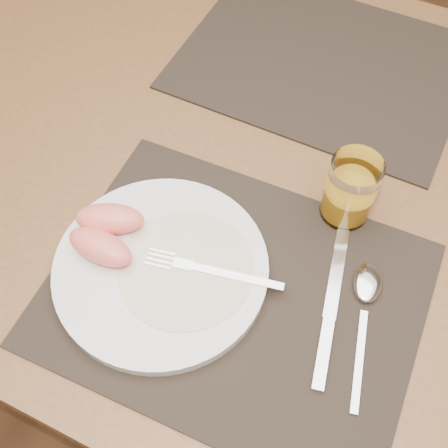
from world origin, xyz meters
TOP-DOWN VIEW (x-y plane):
  - ground at (0.00, 0.00)m, footprint 5.00×5.00m
  - table at (0.00, 0.00)m, footprint 1.40×0.90m
  - placemat_near at (0.02, -0.22)m, footprint 0.46×0.36m
  - placemat_far at (-0.02, 0.22)m, footprint 0.46×0.36m
  - plate at (-0.08, -0.23)m, footprint 0.27×0.27m
  - plate_dressing at (-0.05, -0.22)m, footprint 0.17×0.17m
  - fork at (-0.03, -0.21)m, footprint 0.17×0.05m
  - knife at (0.14, -0.20)m, footprint 0.06×0.22m
  - spoon at (0.17, -0.15)m, footprint 0.06×0.19m
  - juice_glass at (0.10, -0.05)m, footprint 0.07×0.07m
  - grapefruit_wedges at (-0.15, -0.23)m, footprint 0.11×0.10m

SIDE VIEW (x-z plane):
  - ground at x=0.00m, z-range 0.00..0.00m
  - table at x=0.00m, z-range 0.29..1.04m
  - placemat_near at x=0.02m, z-range 0.75..0.75m
  - placemat_far at x=-0.02m, z-range 0.75..0.75m
  - knife at x=0.14m, z-range 0.75..0.76m
  - spoon at x=0.17m, z-range 0.75..0.77m
  - plate at x=-0.08m, z-range 0.75..0.77m
  - plate_dressing at x=-0.05m, z-range 0.77..0.77m
  - fork at x=-0.03m, z-range 0.77..0.77m
  - grapefruit_wedges at x=-0.15m, z-range 0.77..0.81m
  - juice_glass at x=0.10m, z-range 0.75..0.85m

